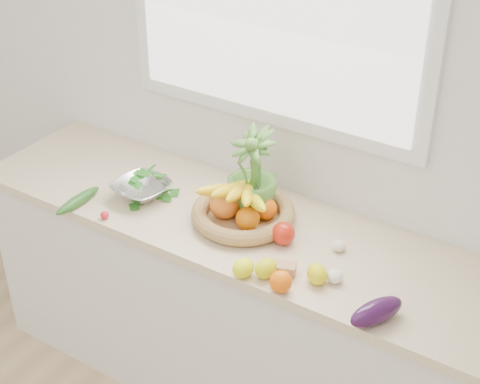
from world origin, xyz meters
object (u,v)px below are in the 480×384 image
Objects in this scene: apple at (283,233)px; fruit_basket at (242,208)px; eggplant at (376,312)px; cucumber at (78,201)px; potted_herb at (252,172)px; colander_with_spinach at (141,186)px.

fruit_basket is (-0.21, 0.05, 0.01)m from apple.
eggplant is (0.47, -0.21, -0.00)m from apple.
apple is at bearing -12.76° from fruit_basket.
cucumber is 0.67m from fruit_basket.
potted_herb is at bearing 154.57° from eggplant.
potted_herb is 0.15m from fruit_basket.
eggplant is 1.12m from colander_with_spinach.
fruit_basket is (0.62, 0.27, 0.03)m from cucumber.
eggplant is at bearing -24.38° from apple.
fruit_basket is 0.44m from colander_with_spinach.
cucumber is 0.72m from potted_herb.
colander_with_spinach reaches higher than cucumber.
fruit_basket reaches higher than cucumber.
fruit_basket is (-0.68, 0.26, 0.02)m from eggplant.
potted_herb is 1.49× the size of colander_with_spinach.
fruit_basket is at bearing -95.24° from potted_herb.
colander_with_spinach reaches higher than eggplant.
fruit_basket reaches higher than apple.
apple reaches higher than cucumber.
potted_herb is (-0.67, 0.32, 0.15)m from eggplant.
colander_with_spinach is at bearing -161.43° from potted_herb.
eggplant is at bearing -8.82° from colander_with_spinach.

